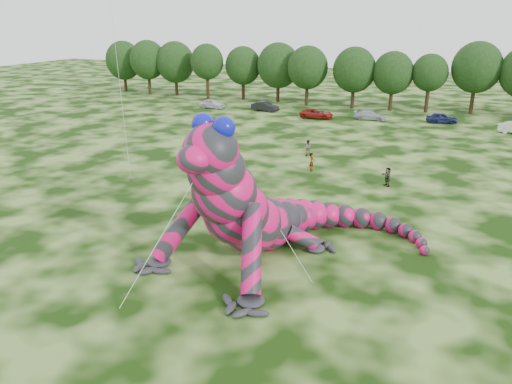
{
  "coord_description": "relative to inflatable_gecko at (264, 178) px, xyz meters",
  "views": [
    {
      "loc": [
        4.74,
        -22.45,
        13.8
      ],
      "look_at": [
        -5.43,
        3.37,
        4.0
      ],
      "focal_mm": 35.0,
      "sensor_mm": 36.0,
      "label": 1
    }
  ],
  "objects": [
    {
      "name": "tree_8",
      "position": [
        1.08,
        52.62,
        -0.09
      ],
      "size": [
        6.14,
        5.53,
        8.94
      ],
      "primitive_type": null,
      "color": "black",
      "rests_on": "ground"
    },
    {
      "name": "tree_5",
      "position": [
        -17.83,
        54.07,
        0.33
      ],
      "size": [
        7.16,
        6.44,
        9.8
      ],
      "primitive_type": null,
      "color": "black",
      "rests_on": "ground"
    },
    {
      "name": "car_3",
      "position": [
        -0.6,
        43.97,
        -3.93
      ],
      "size": [
        4.47,
        1.96,
        1.28
      ],
      "primitive_type": "imported",
      "rotation": [
        0.0,
        0.0,
        1.61
      ],
      "color": "#A7ACB1",
      "rests_on": "ground"
    },
    {
      "name": "car_4",
      "position": [
        8.92,
        45.26,
        -3.86
      ],
      "size": [
        4.33,
        2.32,
        1.4
      ],
      "primitive_type": "imported",
      "rotation": [
        0.0,
        0.0,
        1.74
      ],
      "color": "#191F4C",
      "rests_on": "ground"
    },
    {
      "name": "spectator_1",
      "position": [
        -3.48,
        22.15,
        -3.73
      ],
      "size": [
        1.01,
        0.92,
        1.67
      ],
      "primitive_type": "imported",
      "rotation": [
        0.0,
        0.0,
        3.58
      ],
      "color": "gray",
      "rests_on": "ground"
    },
    {
      "name": "tree_1",
      "position": [
        -43.06,
        53.68,
        0.34
      ],
      "size": [
        6.74,
        6.07,
        9.81
      ],
      "primitive_type": null,
      "color": "black",
      "rests_on": "ground"
    },
    {
      "name": "inflatable_gecko",
      "position": [
        0.0,
        0.0,
        0.0
      ],
      "size": [
        19.91,
        21.86,
        9.13
      ],
      "primitive_type": null,
      "rotation": [
        0.0,
        0.0,
        -0.29
      ],
      "color": "#CC0C58",
      "rests_on": "ground"
    },
    {
      "name": "ground",
      "position": [
        5.3,
        -4.37,
        -4.56
      ],
      "size": [
        240.0,
        240.0,
        0.0
      ],
      "primitive_type": "plane",
      "color": "#16330A",
      "rests_on": "ground"
    },
    {
      "name": "tree_0",
      "position": [
        -49.26,
        54.86,
        0.19
      ],
      "size": [
        6.91,
        6.22,
        9.51
      ],
      "primitive_type": null,
      "color": "black",
      "rests_on": "ground"
    },
    {
      "name": "tree_7",
      "position": [
        -4.79,
        52.43,
        0.17
      ],
      "size": [
        6.68,
        6.01,
        9.48
      ],
      "primitive_type": null,
      "color": "black",
      "rests_on": "ground"
    },
    {
      "name": "tree_6",
      "position": [
        -12.26,
        52.31,
        0.18
      ],
      "size": [
        6.52,
        5.86,
        9.49
      ],
      "primitive_type": null,
      "color": "black",
      "rests_on": "ground"
    },
    {
      "name": "tree_10",
      "position": [
        12.69,
        54.21,
        0.69
      ],
      "size": [
        7.09,
        6.38,
        10.5
      ],
      "primitive_type": null,
      "color": "black",
      "rests_on": "ground"
    },
    {
      "name": "car_1",
      "position": [
        -16.76,
        44.98,
        -3.85
      ],
      "size": [
        4.58,
        2.37,
        1.44
      ],
      "primitive_type": "imported",
      "rotation": [
        0.0,
        0.0,
        1.37
      ],
      "color": "black",
      "rests_on": "ground"
    },
    {
      "name": "car_0",
      "position": [
        -25.43,
        44.24,
        -3.84
      ],
      "size": [
        4.47,
        2.34,
        1.45
      ],
      "primitive_type": "imported",
      "rotation": [
        0.0,
        0.0,
        1.42
      ],
      "color": "silver",
      "rests_on": "ground"
    },
    {
      "name": "tree_3",
      "position": [
        -30.42,
        52.7,
        0.16
      ],
      "size": [
        5.81,
        5.23,
        9.44
      ],
      "primitive_type": null,
      "color": "black",
      "rests_on": "ground"
    },
    {
      "name": "tree_4",
      "position": [
        -24.35,
        54.34,
        -0.04
      ],
      "size": [
        6.22,
        5.6,
        9.06
      ],
      "primitive_type": null,
      "color": "black",
      "rests_on": "ground"
    },
    {
      "name": "spectator_4",
      "position": [
        -16.63,
        28.97,
        -3.64
      ],
      "size": [
        1.08,
        0.95,
        1.85
      ],
      "primitive_type": "imported",
      "rotation": [
        0.0,
        0.0,
        2.65
      ],
      "color": "gray",
      "rests_on": "ground"
    },
    {
      "name": "tree_2",
      "position": [
        -37.72,
        54.39,
        0.26
      ],
      "size": [
        7.04,
        6.34,
        9.64
      ],
      "primitive_type": null,
      "color": "black",
      "rests_on": "ground"
    },
    {
      "name": "car_2",
      "position": [
        -7.88,
        42.33,
        -3.9
      ],
      "size": [
        4.88,
        2.41,
        1.33
      ],
      "primitive_type": "imported",
      "rotation": [
        0.0,
        0.0,
        1.61
      ],
      "color": "maroon",
      "rests_on": "ground"
    },
    {
      "name": "tree_9",
      "position": [
        6.36,
        52.98,
        -0.22
      ],
      "size": [
        5.27,
        4.74,
        8.68
      ],
      "primitive_type": null,
      "color": "black",
      "rests_on": "ground"
    },
    {
      "name": "spectator_0",
      "position": [
        -1.6,
        17.01,
        -3.68
      ],
      "size": [
        0.44,
        0.66,
        1.77
      ],
      "primitive_type": "imported",
      "rotation": [
        0.0,
        0.0,
        1.59
      ],
      "color": "gray",
      "rests_on": "ground"
    },
    {
      "name": "spectator_5",
      "position": [
        5.6,
        15.18,
        -3.75
      ],
      "size": [
        1.34,
        1.47,
        1.63
      ],
      "primitive_type": "imported",
      "rotation": [
        0.0,
        0.0,
        5.41
      ],
      "color": "gray",
      "rests_on": "ground"
    }
  ]
}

